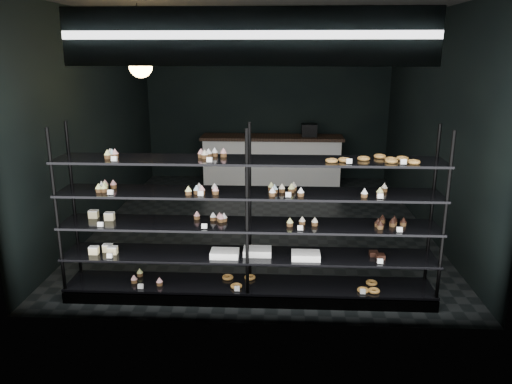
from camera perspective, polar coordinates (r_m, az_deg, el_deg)
room at (r=7.52m, az=0.68°, el=7.96°), size 5.01×6.01×3.20m
display_shelf at (r=5.39m, az=-1.15°, el=-5.96°), size 4.00×0.50×1.91m
signage at (r=4.52m, az=-0.77°, el=17.34°), size 3.30×0.05×0.50m
pendant_lamp at (r=6.50m, az=-13.05°, el=13.87°), size 0.29×0.29×0.87m
service_counter at (r=10.17m, az=1.87°, el=3.75°), size 2.84×0.65×1.23m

